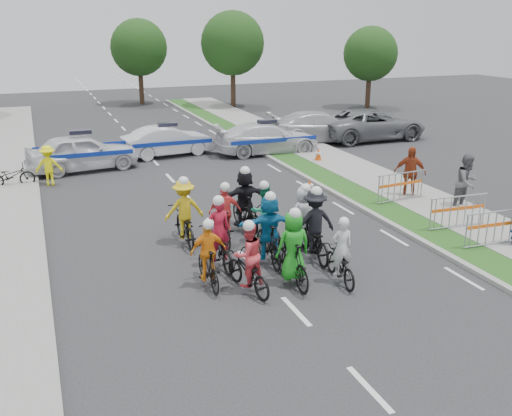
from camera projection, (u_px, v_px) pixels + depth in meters
name	position (u px, v px, depth m)	size (l,w,h in m)	color
ground	(296.00, 311.00, 12.56)	(90.00, 90.00, 0.00)	#28282B
curb_right	(372.00, 214.00, 18.73)	(0.20, 60.00, 0.12)	gray
grass_strip	(390.00, 211.00, 18.97)	(1.20, 60.00, 0.11)	#204A17
sidewalk_right	(434.00, 205.00, 19.59)	(2.40, 60.00, 0.13)	gray
rider_0	(340.00, 260.00, 13.82)	(0.75, 1.72, 1.71)	black
rider_1	(293.00, 255.00, 13.62)	(0.84, 1.89, 1.98)	black
rider_2	(248.00, 265.00, 13.28)	(0.97, 1.87, 1.81)	black
rider_3	(208.00, 260.00, 13.56)	(0.87, 1.65, 1.74)	black
rider_4	(314.00, 231.00, 15.13)	(1.18, 2.05, 2.04)	black
rider_5	(269.00, 233.00, 14.82)	(1.61, 1.92, 1.99)	black
rider_6	(218.00, 243.00, 14.68)	(0.77, 1.95, 1.95)	black
rider_7	(303.00, 223.00, 15.86)	(0.87, 1.86, 1.90)	black
rider_8	(263.00, 219.00, 16.33)	(0.92, 1.89, 1.85)	black
rider_9	(225.00, 220.00, 16.17)	(0.98, 1.81, 1.85)	black
rider_10	(184.00, 218.00, 16.18)	(1.12, 1.98, 2.01)	black
rider_11	(244.00, 204.00, 17.19)	(1.62, 1.93, 2.02)	black
police_car_0	(82.00, 152.00, 24.17)	(1.85, 4.61, 1.57)	silver
police_car_1	(168.00, 141.00, 26.85)	(1.48, 4.24, 1.40)	silver
police_car_2	(267.00, 138.00, 27.34)	(2.04, 5.03, 1.46)	silver
civilian_sedan	(320.00, 127.00, 29.90)	(2.23, 5.48, 1.59)	#B5B5BA
civilian_suv	(372.00, 124.00, 30.45)	(2.72, 5.89, 1.64)	slate
spectator_1	(467.00, 182.00, 19.05)	(0.93, 0.72, 1.91)	#555459
spectator_2	(410.00, 173.00, 20.26)	(1.11, 0.46, 1.90)	#96381B
marshal_hiviz	(49.00, 166.00, 21.97)	(1.01, 0.58, 1.56)	#FFF90D
barrier_0	(495.00, 230.00, 15.84)	(2.00, 0.50, 1.12)	#A5A8AD
barrier_1	(458.00, 213.00, 17.19)	(2.00, 0.50, 1.12)	#A5A8AD
barrier_2	(401.00, 188.00, 19.78)	(2.00, 0.50, 1.12)	#A5A8AD
cone_0	(309.00, 188.00, 20.57)	(0.40, 0.40, 0.70)	#F24C0C
cone_1	(318.00, 155.00, 25.57)	(0.40, 0.40, 0.70)	#F24C0C
parked_bike	(11.00, 176.00, 21.79)	(0.59, 1.70, 0.89)	black
tree_1	(233.00, 43.00, 40.79)	(4.55, 4.55, 6.82)	#382619
tree_2	(370.00, 54.00, 40.59)	(3.85, 3.85, 5.77)	#382619
tree_4	(139.00, 48.00, 42.36)	(4.20, 4.20, 6.30)	#382619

